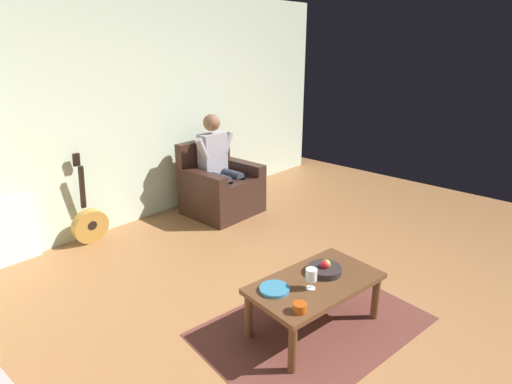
{
  "coord_description": "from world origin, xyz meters",
  "views": [
    {
      "loc": [
        2.62,
        1.22,
        2.11
      ],
      "look_at": [
        -0.27,
        -1.43,
        0.71
      ],
      "focal_mm": 29.37,
      "sensor_mm": 36.0,
      "label": 1
    }
  ],
  "objects": [
    {
      "name": "ground_plane",
      "position": [
        0.0,
        0.0,
        0.0
      ],
      "size": [
        7.67,
        7.67,
        0.0
      ],
      "primitive_type": "plane",
      "color": "#99663C"
    },
    {
      "name": "wall_back",
      "position": [
        0.0,
        -3.21,
        1.36
      ],
      "size": [
        6.79,
        0.06,
        2.72
      ],
      "primitive_type": "cube",
      "color": "silver",
      "rests_on": "ground"
    },
    {
      "name": "rug",
      "position": [
        0.29,
        -0.31,
        0.0
      ],
      "size": [
        1.87,
        1.39,
        0.01
      ],
      "primitive_type": "cube",
      "rotation": [
        0.0,
        0.0,
        -0.14
      ],
      "color": "brown",
      "rests_on": "ground"
    },
    {
      "name": "armchair",
      "position": [
        -0.86,
        -2.61,
        0.32
      ],
      "size": [
        0.86,
        0.8,
        0.93
      ],
      "rotation": [
        0.0,
        0.0,
        0.02
      ],
      "color": "#311C15",
      "rests_on": "ground"
    },
    {
      "name": "person_seated",
      "position": [
        -0.86,
        -2.62,
        0.69
      ],
      "size": [
        0.63,
        0.56,
        1.28
      ],
      "rotation": [
        0.0,
        0.0,
        0.02
      ],
      "color": "#A39DA7",
      "rests_on": "ground"
    },
    {
      "name": "coffee_table",
      "position": [
        0.29,
        -0.31,
        0.36
      ],
      "size": [
        1.09,
        0.7,
        0.41
      ],
      "rotation": [
        0.0,
        0.0,
        -0.14
      ],
      "color": "brown",
      "rests_on": "ground"
    },
    {
      "name": "guitar",
      "position": [
        0.74,
        -3.01,
        0.23
      ],
      "size": [
        0.39,
        0.21,
        1.01
      ],
      "color": "#B88638",
      "rests_on": "ground"
    },
    {
      "name": "radiator",
      "position": [
        1.5,
        -3.14,
        0.32
      ],
      "size": [
        0.53,
        0.06,
        0.65
      ],
      "primitive_type": "cube",
      "color": "white",
      "rests_on": "ground"
    },
    {
      "name": "wine_glass_near",
      "position": [
        0.39,
        -0.28,
        0.52
      ],
      "size": [
        0.09,
        0.09,
        0.16
      ],
      "color": "silver",
      "rests_on": "coffee_table"
    },
    {
      "name": "fruit_bowl",
      "position": [
        0.14,
        -0.33,
        0.45
      ],
      "size": [
        0.26,
        0.26,
        0.11
      ],
      "color": "#2B2423",
      "rests_on": "coffee_table"
    },
    {
      "name": "decorative_dish",
      "position": [
        0.6,
        -0.46,
        0.43
      ],
      "size": [
        0.22,
        0.22,
        0.02
      ],
      "primitive_type": "cylinder",
      "color": "teal",
      "rests_on": "coffee_table"
    },
    {
      "name": "candle_jar",
      "position": [
        0.67,
        -0.17,
        0.45
      ],
      "size": [
        0.1,
        0.1,
        0.06
      ],
      "primitive_type": "cylinder",
      "color": "#A94310",
      "rests_on": "coffee_table"
    }
  ]
}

